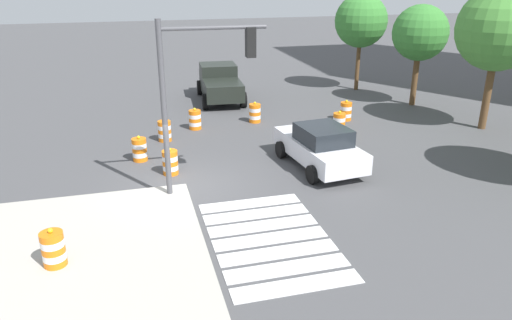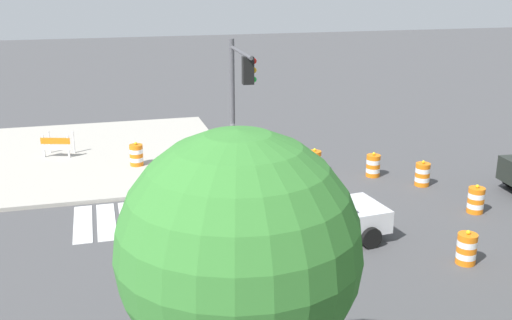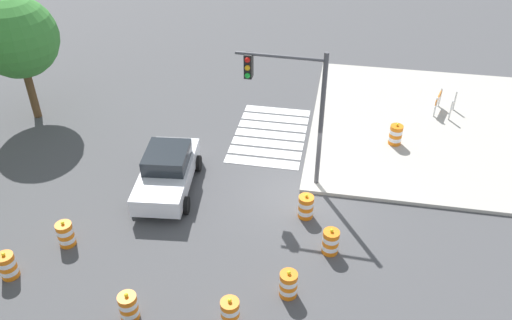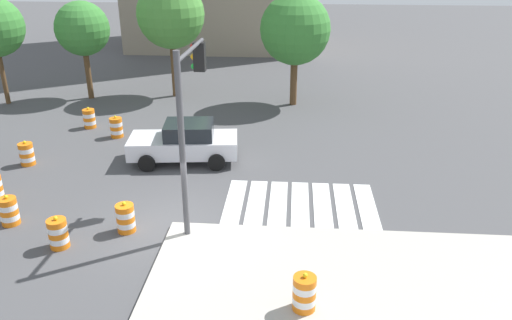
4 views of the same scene
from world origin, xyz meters
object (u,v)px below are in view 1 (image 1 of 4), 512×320
Objects in this scene: traffic_barrel_far_curb at (255,113)px; street_tree_corner_lot at (499,29)px; traffic_barrel_median_near at (346,111)px; traffic_barrel_opposite_curb at (195,120)px; traffic_barrel_on_sidewalk at (53,249)px; traffic_barrel_near_corner at (170,162)px; traffic_barrel_crosswalk_end at (165,131)px; pickup_truck at (219,82)px; traffic_barrel_median_far at (339,123)px; street_tree_streetside_near at (420,33)px; traffic_barrel_lane_center at (140,150)px; street_tree_streetside_mid at (361,21)px; traffic_light_pole at (200,77)px; sports_car at (320,146)px.

street_tree_corner_lot is (3.75, 10.03, 4.07)m from traffic_barrel_far_curb.
traffic_barrel_median_near is 7.40m from traffic_barrel_opposite_curb.
traffic_barrel_near_corner is at bearing 148.09° from traffic_barrel_on_sidewalk.
traffic_barrel_far_curb is at bearing -110.49° from street_tree_corner_lot.
pickup_truck is at bearing 150.63° from traffic_barrel_crosswalk_end.
traffic_barrel_median_near is 1.00× the size of traffic_barrel_median_far.
traffic_barrel_on_sidewalk is 0.19× the size of street_tree_streetside_near.
street_tree_streetside_mid is at bearing 123.40° from traffic_barrel_lane_center.
traffic_light_pole is 14.26m from street_tree_corner_lot.
traffic_barrel_far_curb is (-2.54, -3.29, 0.00)m from traffic_barrel_median_far.
sports_car is 5.67m from traffic_light_pole.
sports_car is at bearing -33.57° from traffic_barrel_median_near.
traffic_barrel_crosswalk_end is 1.00× the size of traffic_barrel_median_near.
traffic_barrel_crosswalk_end is 0.16× the size of street_tree_corner_lot.
traffic_barrel_far_curb is 9.88m from street_tree_streetside_near.
traffic_light_pole is at bearing -26.52° from traffic_barrel_far_curb.
pickup_truck is 0.96× the size of traffic_light_pole.
pickup_truck is 5.17× the size of traffic_barrel_far_curb.
traffic_barrel_median_far is at bearing 28.62° from pickup_truck.
pickup_truck reaches higher than traffic_barrel_opposite_curb.
traffic_barrel_lane_center is 7.47m from traffic_barrel_on_sidewalk.
traffic_barrel_far_curb is at bearing 153.48° from traffic_light_pole.
traffic_barrel_median_far is at bearing 126.50° from traffic_barrel_on_sidewalk.
traffic_barrel_crosswalk_end and traffic_barrel_far_curb have the same top height.
street_tree_streetside_mid is (-10.59, 12.51, 3.65)m from traffic_barrel_near_corner.
street_tree_streetside_near is at bearing 114.89° from traffic_barrel_near_corner.
traffic_barrel_on_sidewalk is at bearing -62.13° from sports_car.
traffic_barrel_lane_center and traffic_barrel_opposite_curb have the same top height.
sports_car is 4.38× the size of traffic_barrel_median_near.
traffic_barrel_median_near is at bearing 42.04° from pickup_truck.
traffic_barrel_far_curb is 11.45m from street_tree_corner_lot.
pickup_truck is 8.50m from traffic_barrel_median_far.
traffic_barrel_median_far and traffic_barrel_far_curb have the same top height.
traffic_barrel_crosswalk_end and traffic_barrel_lane_center have the same top height.
street_tree_streetside_mid is at bearing 122.95° from traffic_barrel_far_curb.
street_tree_corner_lot reaches higher than pickup_truck.
sports_car reaches higher than traffic_barrel_far_curb.
sports_car is 7.01m from traffic_barrel_opposite_curb.
street_tree_corner_lot is at bearing 105.12° from traffic_light_pole.
traffic_barrel_crosswalk_end is at bearing -48.28° from traffic_barrel_opposite_curb.
traffic_barrel_opposite_curb is (-5.14, 1.66, 0.00)m from traffic_barrel_near_corner.
traffic_barrel_opposite_curb is (-5.87, -3.83, -0.36)m from sports_car.
traffic_barrel_near_corner is 15.66m from street_tree_streetside_near.
sports_car reaches higher than traffic_barrel_on_sidewalk.
street_tree_streetside_mid reaches higher than traffic_barrel_median_near.
traffic_barrel_median_near is 6.16m from street_tree_streetside_near.
traffic_light_pole is at bearing 7.62° from traffic_barrel_crosswalk_end.
street_tree_corner_lot reaches higher than traffic_barrel_lane_center.
traffic_barrel_median_far is 9.24m from traffic_light_pole.
traffic_barrel_median_far is 0.19× the size of traffic_light_pole.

